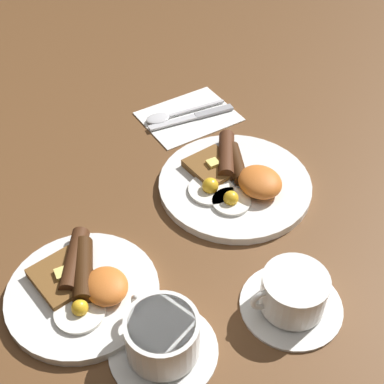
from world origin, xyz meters
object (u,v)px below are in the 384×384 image
breakfast_plate_far (83,288)px  teacup_far (162,338)px  breakfast_plate_near (235,181)px  spoon (166,116)px  knife (196,116)px  teacup_near (293,295)px

breakfast_plate_far → teacup_far: (-0.14, -0.06, 0.02)m
breakfast_plate_near → spoon: size_ratio=1.53×
spoon → knife: bearing=157.0°
knife → spoon: bearing=-21.3°
teacup_near → spoon: teacup_near is taller
breakfast_plate_near → breakfast_plate_far: bearing=105.7°
teacup_near → knife: size_ratio=0.80×
breakfast_plate_far → spoon: bearing=-42.3°
breakfast_plate_far → teacup_near: teacup_near is taller
teacup_near → teacup_far: bearing=82.7°
teacup_far → knife: (0.44, -0.29, -0.03)m
breakfast_plate_near → teacup_far: bearing=131.7°
breakfast_plate_near → teacup_near: 0.26m
breakfast_plate_far → teacup_near: bearing=-122.8°
spoon → teacup_far: bearing=65.8°
spoon → breakfast_plate_far: bearing=50.6°
teacup_far → breakfast_plate_far: bearing=23.7°
breakfast_plate_far → teacup_near: size_ratio=1.51×
teacup_near → breakfast_plate_far: bearing=57.2°
teacup_far → spoon: teacup_far is taller
breakfast_plate_near → knife: 0.22m
breakfast_plate_far → teacup_near: 0.30m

